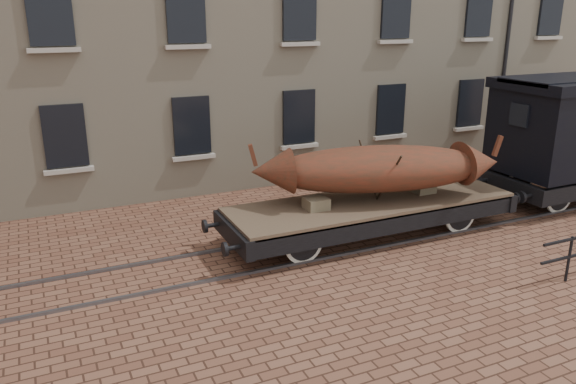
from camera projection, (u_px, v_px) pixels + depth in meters
name	position (u px, v px, depth m)	size (l,w,h in m)	color
ground	(349.00, 240.00, 13.85)	(90.00, 90.00, 0.00)	brown
rail_track	(349.00, 239.00, 13.84)	(30.00, 1.52, 0.06)	#59595E
flatcar_wagon	(371.00, 208.00, 13.86)	(8.17, 2.21, 1.23)	#4A392E
iron_boat	(378.00, 168.00, 13.62)	(6.25, 3.15, 1.52)	maroon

